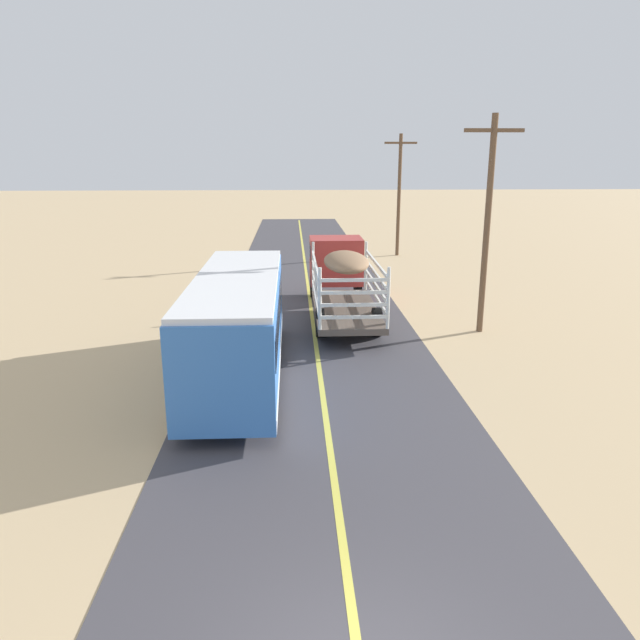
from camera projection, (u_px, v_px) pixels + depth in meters
name	position (u px, v px, depth m)	size (l,w,h in m)	color
livestock_truck	(339.00, 269.00, 26.61)	(2.53, 9.70, 3.02)	#B2332D
bus	(238.00, 323.00, 18.13)	(2.54, 10.00, 3.21)	#3872C6
power_pole_mid	(488.00, 219.00, 22.26)	(2.20, 0.24, 8.21)	brown
power_pole_far	(399.00, 192.00, 40.38)	(2.20, 0.24, 8.19)	brown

